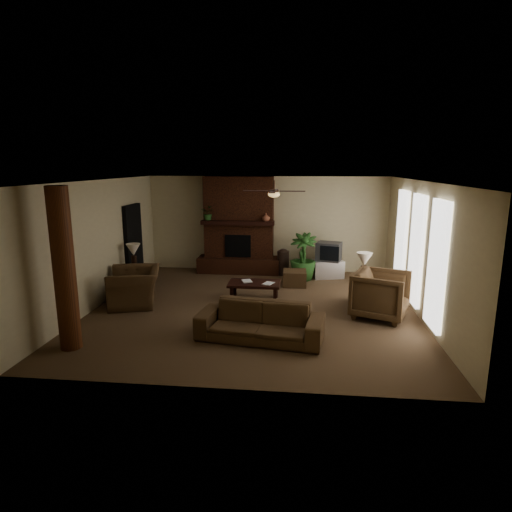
# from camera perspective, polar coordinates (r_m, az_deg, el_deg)

# --- Properties ---
(room_shell) EXTENTS (7.00, 7.00, 7.00)m
(room_shell) POSITION_cam_1_polar(r_m,az_deg,el_deg) (9.15, -0.26, 1.31)
(room_shell) COLOR brown
(room_shell) RESTS_ON ground
(fireplace) EXTENTS (2.40, 0.70, 2.80)m
(fireplace) POSITION_cam_1_polar(r_m,az_deg,el_deg) (12.44, -2.31, 3.07)
(fireplace) COLOR #492213
(fireplace) RESTS_ON ground
(windows) EXTENTS (0.08, 3.65, 2.35)m
(windows) POSITION_cam_1_polar(r_m,az_deg,el_deg) (9.62, 20.76, 0.75)
(windows) COLOR white
(windows) RESTS_ON ground
(log_column) EXTENTS (0.36, 0.36, 2.80)m
(log_column) POSITION_cam_1_polar(r_m,az_deg,el_deg) (7.81, -24.40, -1.70)
(log_column) COLOR #592D16
(log_column) RESTS_ON ground
(doorway) EXTENTS (0.10, 1.00, 2.10)m
(doorway) POSITION_cam_1_polar(r_m,az_deg,el_deg) (11.79, -16.13, 1.57)
(doorway) COLOR black
(doorway) RESTS_ON ground
(ceiling_fan) EXTENTS (1.35, 1.35, 0.37)m
(ceiling_fan) POSITION_cam_1_polar(r_m,az_deg,el_deg) (9.26, 2.42, 8.49)
(ceiling_fan) COLOR black
(ceiling_fan) RESTS_ON ceiling
(sofa) EXTENTS (2.34, 0.99, 0.89)m
(sofa) POSITION_cam_1_polar(r_m,az_deg,el_deg) (7.75, 0.56, -8.06)
(sofa) COLOR #4D3721
(sofa) RESTS_ON ground
(armchair_left) EXTENTS (1.13, 1.43, 1.09)m
(armchair_left) POSITION_cam_1_polar(r_m,az_deg,el_deg) (10.01, -16.01, -3.23)
(armchair_left) COLOR #4D3721
(armchair_left) RESTS_ON ground
(armchair_right) EXTENTS (1.30, 1.34, 1.08)m
(armchair_right) POSITION_cam_1_polar(r_m,az_deg,el_deg) (9.17, 16.46, -4.73)
(armchair_right) COLOR #4D3721
(armchair_right) RESTS_ON ground
(coffee_table) EXTENTS (1.20, 0.70, 0.43)m
(coffee_table) POSITION_cam_1_polar(r_m,az_deg,el_deg) (9.95, -0.23, -3.88)
(coffee_table) COLOR black
(coffee_table) RESTS_ON ground
(ottoman) EXTENTS (0.61, 0.61, 0.40)m
(ottoman) POSITION_cam_1_polar(r_m,az_deg,el_deg) (11.22, 5.22, -2.97)
(ottoman) COLOR #4D3721
(ottoman) RESTS_ON ground
(tv_stand) EXTENTS (0.95, 0.70, 0.50)m
(tv_stand) POSITION_cam_1_polar(r_m,az_deg,el_deg) (12.11, 9.58, -1.71)
(tv_stand) COLOR silver
(tv_stand) RESTS_ON ground
(tv) EXTENTS (0.77, 0.69, 0.52)m
(tv) POSITION_cam_1_polar(r_m,az_deg,el_deg) (11.95, 9.78, 0.60)
(tv) COLOR #38373A
(tv) RESTS_ON tv_stand
(floor_vase) EXTENTS (0.34, 0.34, 0.77)m
(floor_vase) POSITION_cam_1_polar(r_m,az_deg,el_deg) (12.22, 3.67, -0.56)
(floor_vase) COLOR #30211A
(floor_vase) RESTS_ON ground
(floor_plant) EXTENTS (0.91, 1.39, 0.72)m
(floor_plant) POSITION_cam_1_polar(r_m,az_deg,el_deg) (11.79, 6.30, -1.44)
(floor_plant) COLOR #295221
(floor_plant) RESTS_ON ground
(side_table_left) EXTENTS (0.64, 0.64, 0.55)m
(side_table_left) POSITION_cam_1_polar(r_m,az_deg,el_deg) (11.13, -16.03, -3.13)
(side_table_left) COLOR black
(side_table_left) RESTS_ON ground
(lamp_left) EXTENTS (0.37, 0.37, 0.65)m
(lamp_left) POSITION_cam_1_polar(r_m,az_deg,el_deg) (11.01, -16.16, 0.58)
(lamp_left) COLOR black
(lamp_left) RESTS_ON side_table_left
(side_table_right) EXTENTS (0.65, 0.65, 0.55)m
(side_table_right) POSITION_cam_1_polar(r_m,az_deg,el_deg) (10.01, 14.17, -4.74)
(side_table_right) COLOR black
(side_table_right) RESTS_ON ground
(lamp_right) EXTENTS (0.38, 0.38, 0.65)m
(lamp_right) POSITION_cam_1_polar(r_m,az_deg,el_deg) (9.82, 14.36, -0.70)
(lamp_right) COLOR black
(lamp_right) RESTS_ON side_table_right
(mantel_plant) EXTENTS (0.49, 0.51, 0.33)m
(mantel_plant) POSITION_cam_1_polar(r_m,az_deg,el_deg) (12.29, -6.42, 5.57)
(mantel_plant) COLOR #295221
(mantel_plant) RESTS_ON fireplace
(mantel_vase) EXTENTS (0.26, 0.27, 0.22)m
(mantel_vase) POSITION_cam_1_polar(r_m,az_deg,el_deg) (11.99, 1.36, 5.22)
(mantel_vase) COLOR brown
(mantel_vase) RESTS_ON fireplace
(book_a) EXTENTS (0.21, 0.10, 0.29)m
(book_a) POSITION_cam_1_polar(r_m,az_deg,el_deg) (9.93, -1.85, -2.71)
(book_a) COLOR #999999
(book_a) RESTS_ON coffee_table
(book_b) EXTENTS (0.21, 0.10, 0.29)m
(book_b) POSITION_cam_1_polar(r_m,az_deg,el_deg) (9.81, 1.12, -2.89)
(book_b) COLOR #999999
(book_b) RESTS_ON coffee_table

